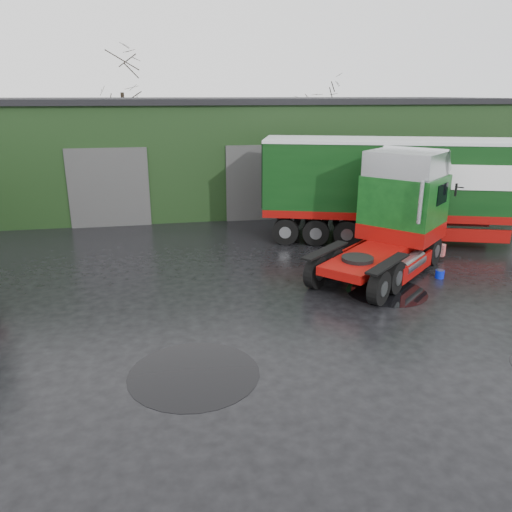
{
  "coord_description": "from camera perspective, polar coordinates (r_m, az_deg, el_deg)",
  "views": [
    {
      "loc": [
        -3.32,
        -12.11,
        6.57
      ],
      "look_at": [
        -0.55,
        2.53,
        1.7
      ],
      "focal_mm": 35.0,
      "sensor_mm": 36.0,
      "label": 1
    }
  ],
  "objects": [
    {
      "name": "hero_tractor",
      "position": [
        18.86,
        14.16,
        4.35
      ],
      "size": [
        7.51,
        7.18,
        4.54
      ],
      "primitive_type": null,
      "rotation": [
        0.0,
        0.0,
        -0.84
      ],
      "color": "#0E4313",
      "rests_on": "ground"
    },
    {
      "name": "tree_back_b",
      "position": [
        44.26,
        7.06,
        14.31
      ],
      "size": [
        4.4,
        4.4,
        7.5
      ],
      "primitive_type": null,
      "color": "black",
      "rests_on": "ground"
    },
    {
      "name": "tree_back_a",
      "position": [
        42.24,
        -14.84,
        15.05
      ],
      "size": [
        4.4,
        4.4,
        9.5
      ],
      "primitive_type": null,
      "color": "black",
      "rests_on": "ground"
    },
    {
      "name": "warehouse",
      "position": [
        32.73,
        -1.31,
        12.1
      ],
      "size": [
        32.4,
        12.4,
        6.3
      ],
      "color": "black",
      "rests_on": "ground"
    },
    {
      "name": "wash_bucket",
      "position": [
        19.83,
        20.25,
        -1.96
      ],
      "size": [
        0.37,
        0.37,
        0.3
      ],
      "primitive_type": "cylinder",
      "rotation": [
        0.0,
        0.0,
        0.17
      ],
      "color": "#0818BC",
      "rests_on": "ground"
    },
    {
      "name": "ground",
      "position": [
        14.17,
        4.15,
        -9.57
      ],
      "size": [
        100.0,
        100.0,
        0.0
      ],
      "primitive_type": "plane",
      "color": "black"
    },
    {
      "name": "lorry_right",
      "position": [
        23.89,
        17.93,
        7.05
      ],
      "size": [
        17.96,
        8.51,
        4.7
      ],
      "primitive_type": null,
      "rotation": [
        0.0,
        0.0,
        -1.89
      ],
      "color": "silver",
      "rests_on": "ground"
    },
    {
      "name": "puddle_0",
      "position": [
        12.68,
        -7.11,
        -13.24
      ],
      "size": [
        3.25,
        3.25,
        0.01
      ],
      "primitive_type": "cylinder",
      "color": "black",
      "rests_on": "ground"
    },
    {
      "name": "puddle_1",
      "position": [
        17.96,
        14.69,
        -3.97
      ],
      "size": [
        2.78,
        2.78,
        0.01
      ],
      "primitive_type": "cylinder",
      "color": "black",
      "rests_on": "ground"
    }
  ]
}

